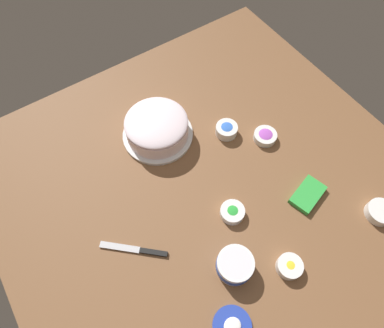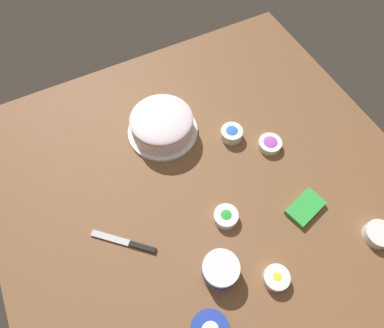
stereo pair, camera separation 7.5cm
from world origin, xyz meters
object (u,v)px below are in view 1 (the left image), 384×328
sprinkle_bowl_rainbow (265,136)px  sprinkle_bowl_orange (380,212)px  frosting_tub_lid (232,326)px  candy_box_lower (308,195)px  sprinkle_bowl_blue (227,129)px  spreading_knife (140,250)px  sprinkle_bowl_yellow (290,266)px  frosted_cake (157,128)px  frosting_tub (235,265)px  sprinkle_bowl_green (233,212)px

sprinkle_bowl_rainbow → sprinkle_bowl_orange: (0.13, -0.48, 0.00)m
frosting_tub_lid → candy_box_lower: candy_box_lower is taller
sprinkle_bowl_rainbow → sprinkle_bowl_blue: size_ratio=1.04×
spreading_knife → sprinkle_bowl_rainbow: (0.65, 0.12, 0.01)m
frosting_tub_lid → spreading_knife: 0.38m
sprinkle_bowl_rainbow → sprinkle_bowl_yellow: (-0.27, -0.44, 0.00)m
sprinkle_bowl_yellow → candy_box_lower: (0.23, 0.16, -0.01)m
spreading_knife → frosted_cake: bearing=51.6°
candy_box_lower → frosting_tub: bearing=172.7°
frosting_tub → sprinkle_bowl_blue: frosting_tub is taller
sprinkle_bowl_rainbow → candy_box_lower: sprinkle_bowl_rainbow is taller
frosted_cake → spreading_knife: frosted_cake is taller
frosting_tub → sprinkle_bowl_yellow: (0.15, -0.10, -0.02)m
spreading_knife → sprinkle_bowl_yellow: (0.38, -0.32, 0.01)m
frosted_cake → candy_box_lower: frosted_cake is taller
frosting_tub → frosting_tub_lid: (-0.11, -0.14, -0.03)m
sprinkle_bowl_blue → sprinkle_bowl_orange: bearing=-67.5°
frosting_tub_lid → sprinkle_bowl_yellow: 0.27m
spreading_knife → sprinkle_bowl_yellow: bearing=-40.2°
sprinkle_bowl_yellow → sprinkle_bowl_orange: bearing=-5.4°
frosting_tub_lid → sprinkle_bowl_rainbow: bearing=42.2°
frosting_tub → sprinkle_bowl_rainbow: bearing=39.3°
spreading_knife → sprinkle_bowl_yellow: sprinkle_bowl_yellow is taller
sprinkle_bowl_blue → candy_box_lower: bearing=-78.4°
sprinkle_bowl_blue → sprinkle_bowl_yellow: (-0.15, -0.55, -0.00)m
frosting_tub_lid → frosting_tub: bearing=51.2°
frosted_cake → candy_box_lower: 0.63m
sprinkle_bowl_rainbow → frosting_tub_lid: bearing=-137.8°
frosting_tub → sprinkle_bowl_rainbow: (0.42, 0.34, -0.02)m
sprinkle_bowl_blue → candy_box_lower: sprinkle_bowl_blue is taller
frosted_cake → spreading_knife: size_ratio=1.53×
sprinkle_bowl_rainbow → sprinkle_bowl_orange: sprinkle_bowl_orange is taller
frosted_cake → sprinkle_bowl_yellow: size_ratio=3.36×
frosted_cake → sprinkle_bowl_blue: frosted_cake is taller
frosting_tub → sprinkle_bowl_green: size_ratio=1.39×
sprinkle_bowl_green → candy_box_lower: size_ratio=0.64×
frosting_tub_lid → sprinkle_bowl_blue: bearing=54.8°
candy_box_lower → sprinkle_bowl_yellow: bearing=-161.7°
sprinkle_bowl_blue → frosted_cake: bearing=148.9°
frosting_tub_lid → sprinkle_bowl_green: bearing=52.7°
sprinkle_bowl_orange → sprinkle_bowl_green: 0.53m
sprinkle_bowl_rainbow → sprinkle_bowl_green: size_ratio=1.06×
frosted_cake → sprinkle_bowl_orange: (0.49, -0.74, -0.03)m
sprinkle_bowl_yellow → candy_box_lower: bearing=34.0°
frosted_cake → sprinkle_bowl_yellow: 0.71m
frosting_tub → sprinkle_bowl_orange: 0.57m
sprinkle_bowl_orange → frosting_tub: bearing=165.8°
candy_box_lower → frosting_tub_lid: bearing=-174.3°
frosting_tub → sprinkle_bowl_yellow: 0.18m
sprinkle_bowl_rainbow → sprinkle_bowl_yellow: size_ratio=1.09×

